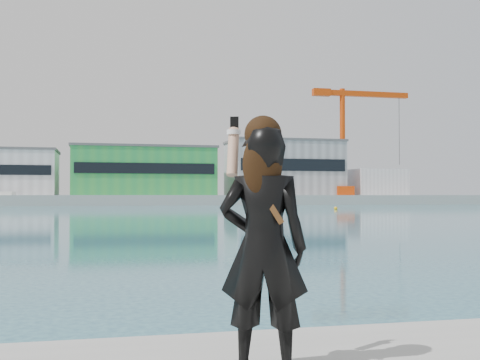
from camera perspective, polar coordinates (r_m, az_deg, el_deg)
name	(u,v)px	position (r m, az deg, el deg)	size (l,w,h in m)	color
far_quay	(105,200)	(134.17, -12.65, -1.83)	(320.00, 40.00, 2.00)	#9E9E99
warehouse_green	(143,171)	(132.55, -9.17, 0.85)	(30.60, 16.36, 10.50)	green
warehouse_grey_right	(284,168)	(138.52, 4.16, 1.15)	(25.50, 15.35, 12.50)	gray
ancillary_shed	(376,182)	(144.67, 12.75, -0.22)	(12.00, 10.00, 6.00)	silver
dock_crane	(347,137)	(137.96, 10.16, 4.01)	(23.00, 4.00, 24.00)	#E5460D
flagpole_right	(213,174)	(127.37, -2.61, 0.60)	(1.28, 0.16, 8.00)	silver
buoy_near	(336,209)	(84.43, 9.06, -2.78)	(0.50, 0.50, 0.50)	#FBB30D
woman	(263,240)	(4.11, 2.20, -5.68)	(0.70, 0.58, 1.75)	black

